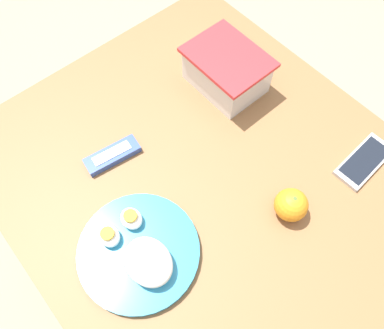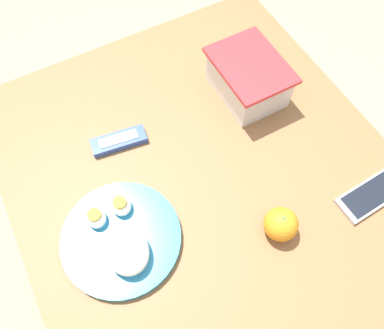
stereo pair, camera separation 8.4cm
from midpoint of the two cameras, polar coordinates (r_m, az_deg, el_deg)
name	(u,v)px [view 2 (the right image)]	position (r m, az deg, el deg)	size (l,w,h in m)	color
ground_plane	(203,258)	(1.53, 3.32, -14.23)	(10.00, 10.00, 0.00)	gray
table	(209,202)	(0.96, 5.15, -5.99)	(1.03, 0.86, 0.71)	brown
food_container	(248,80)	(0.97, 11.00, 12.33)	(0.20, 0.15, 0.10)	white
orange_fruit	(281,224)	(0.81, 16.32, -9.03)	(0.07, 0.07, 0.07)	orange
rice_plate	(122,239)	(0.79, -7.69, -11.48)	(0.25, 0.25, 0.07)	teal
candy_bar	(119,141)	(0.90, -8.49, 3.34)	(0.06, 0.14, 0.02)	#334C9E
cell_phone	(370,195)	(0.94, 27.88, -4.45)	(0.07, 0.16, 0.01)	#ADADB2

